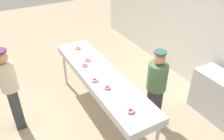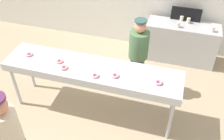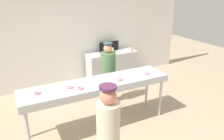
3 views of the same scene
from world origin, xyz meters
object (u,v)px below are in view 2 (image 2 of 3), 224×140
(strawberry_donut_4, at_px, (59,61))
(paper_cup_3, at_px, (182,18))
(strawberry_donut_3, at_px, (95,76))
(prep_counter, at_px, (181,43))
(strawberry_donut_1, at_px, (29,54))
(strawberry_donut_2, at_px, (64,68))
(paper_cup_2, at_px, (188,21))
(customer_waiting, at_px, (12,139))
(fryer_conveyor, at_px, (91,71))
(worker_baker, at_px, (138,52))
(paper_cup_1, at_px, (178,25))
(strawberry_donut_5, at_px, (159,83))
(strawberry_donut_0, at_px, (115,76))
(paper_cup_0, at_px, (213,29))
(menu_display, at_px, (186,14))

(strawberry_donut_4, relative_size, paper_cup_3, 1.12)
(strawberry_donut_3, xyz_separation_m, prep_counter, (1.23, 2.23, -0.57))
(strawberry_donut_4, relative_size, prep_counter, 0.08)
(strawberry_donut_1, bearing_deg, strawberry_donut_2, -12.36)
(strawberry_donut_3, distance_m, prep_counter, 2.61)
(prep_counter, bearing_deg, strawberry_donut_4, -133.18)
(strawberry_donut_1, distance_m, paper_cup_2, 3.36)
(strawberry_donut_1, height_order, customer_waiting, customer_waiting)
(fryer_conveyor, distance_m, paper_cup_3, 2.57)
(worker_baker, distance_m, paper_cup_3, 1.57)
(strawberry_donut_4, bearing_deg, customer_waiting, -88.09)
(paper_cup_2, bearing_deg, paper_cup_1, -128.21)
(strawberry_donut_2, xyz_separation_m, prep_counter, (1.78, 2.18, -0.57))
(strawberry_donut_4, xyz_separation_m, paper_cup_2, (2.00, 2.17, -0.07))
(strawberry_donut_4, bearing_deg, paper_cup_3, 50.42)
(strawberry_donut_5, xyz_separation_m, paper_cup_3, (0.18, 2.30, -0.07))
(strawberry_donut_5, bearing_deg, strawberry_donut_0, -177.58)
(fryer_conveyor, distance_m, paper_cup_2, 2.59)
(strawberry_donut_5, height_order, paper_cup_0, strawberry_donut_5)
(fryer_conveyor, distance_m, customer_waiting, 1.61)
(strawberry_donut_1, relative_size, paper_cup_1, 1.12)
(fryer_conveyor, relative_size, menu_display, 4.67)
(menu_display, bearing_deg, strawberry_donut_2, -126.55)
(customer_waiting, bearing_deg, fryer_conveyor, 59.22)
(fryer_conveyor, height_order, paper_cup_1, paper_cup_1)
(customer_waiting, xyz_separation_m, prep_counter, (1.87, 3.56, -0.46))
(strawberry_donut_2, bearing_deg, worker_baker, 42.55)
(strawberry_donut_0, distance_m, paper_cup_1, 2.17)
(paper_cup_3, bearing_deg, menu_display, 19.35)
(prep_counter, xyz_separation_m, paper_cup_1, (-0.12, -0.12, 0.51))
(strawberry_donut_0, xyz_separation_m, strawberry_donut_5, (0.67, 0.03, 0.00))
(strawberry_donut_2, relative_size, worker_baker, 0.08)
(strawberry_donut_1, height_order, paper_cup_3, strawberry_donut_1)
(strawberry_donut_0, bearing_deg, strawberry_donut_5, 2.42)
(customer_waiting, relative_size, paper_cup_0, 15.02)
(strawberry_donut_5, distance_m, menu_display, 2.34)
(strawberry_donut_4, xyz_separation_m, worker_baker, (1.18, 0.82, -0.14))
(paper_cup_1, bearing_deg, paper_cup_2, 51.79)
(strawberry_donut_4, xyz_separation_m, paper_cup_3, (1.85, 2.24, -0.07))
(fryer_conveyor, bearing_deg, strawberry_donut_5, -3.85)
(fryer_conveyor, xyz_separation_m, menu_display, (1.37, 2.25, 0.12))
(fryer_conveyor, relative_size, worker_baker, 1.92)
(strawberry_donut_5, relative_size, prep_counter, 0.08)
(paper_cup_2, relative_size, menu_display, 0.17)
(prep_counter, bearing_deg, paper_cup_3, 111.66)
(fryer_conveyor, bearing_deg, menu_display, 58.77)
(strawberry_donut_3, height_order, strawberry_donut_4, same)
(strawberry_donut_5, distance_m, prep_counter, 2.20)
(strawberry_donut_1, xyz_separation_m, menu_display, (2.51, 2.24, 0.02))
(strawberry_donut_2, height_order, strawberry_donut_5, same)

